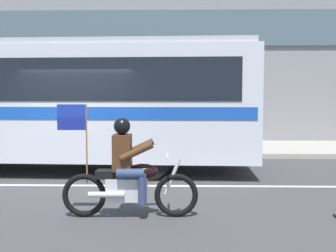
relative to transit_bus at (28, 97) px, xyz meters
The scene contains 6 objects.
ground_plane 2.71m from the transit_bus, 37.76° to the right, with size 60.00×60.00×0.00m, color #3D3D3F.
sidewalk_curb 4.57m from the transit_bus, 68.47° to the left, with size 28.00×3.80×0.15m, color #A39E93.
lane_center_stripe 3.02m from the transit_bus, 49.33° to the right, with size 26.60×0.14×0.01m, color silver.
transit_bus is the anchor object (origin of this frame).
motorcycle_with_rider 5.16m from the transit_bus, 52.52° to the right, with size 2.20×0.64×1.78m.
fire_hydrant 3.60m from the transit_bus, 122.67° to the left, with size 0.22×0.30×0.75m.
Camera 1 is at (2.27, -8.92, 1.88)m, focal length 42.45 mm.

